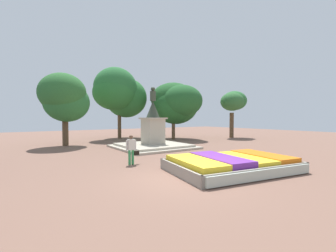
% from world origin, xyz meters
% --- Properties ---
extents(ground_plane, '(76.16, 76.16, 0.00)m').
position_xyz_m(ground_plane, '(0.00, 0.00, 0.00)').
color(ground_plane, brown).
extents(flower_planter, '(6.05, 4.52, 0.69)m').
position_xyz_m(flower_planter, '(2.78, -0.22, 0.31)').
color(flower_planter, '#38281C').
rests_on(flower_planter, ground_plane).
extents(statue_monument, '(5.68, 5.68, 4.87)m').
position_xyz_m(statue_monument, '(3.80, 8.57, 0.89)').
color(statue_monument, '#B1A793').
rests_on(statue_monument, ground_plane).
extents(pedestrian_with_handbag, '(0.73, 0.23, 1.53)m').
position_xyz_m(pedestrian_with_handbag, '(-0.39, 3.59, 0.85)').
color(pedestrian_with_handbag, '#338C4C').
rests_on(pedestrian_with_handbag, ground_plane).
extents(park_tree_far_left, '(5.14, 6.70, 6.42)m').
position_xyz_m(park_tree_far_left, '(9.76, 13.55, 4.18)').
color(park_tree_far_left, brown).
rests_on(park_tree_far_left, ground_plane).
extents(park_tree_behind_statue, '(4.12, 3.83, 6.16)m').
position_xyz_m(park_tree_behind_statue, '(-1.84, 13.68, 4.13)').
color(park_tree_behind_statue, brown).
rests_on(park_tree_behind_statue, ground_plane).
extents(park_tree_far_right, '(3.87, 3.24, 5.64)m').
position_xyz_m(park_tree_far_right, '(16.40, 10.98, 4.34)').
color(park_tree_far_right, brown).
rests_on(park_tree_far_right, ground_plane).
extents(park_tree_street_side, '(6.65, 5.88, 7.95)m').
position_xyz_m(park_tree_street_side, '(4.54, 17.32, 5.17)').
color(park_tree_street_side, brown).
rests_on(park_tree_street_side, ground_plane).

